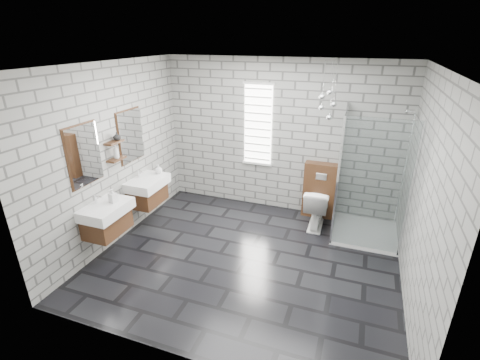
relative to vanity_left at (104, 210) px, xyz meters
The scene contains 20 objects.
floor 2.14m from the vanity_left, 17.41° to the left, with size 4.20×3.60×0.02m, color black.
ceiling 2.79m from the vanity_left, 17.41° to the left, with size 4.20×3.60×0.02m, color white.
wall_back 3.13m from the vanity_left, 51.62° to the left, with size 4.20×0.02×2.70m, color gray.
wall_front 2.34m from the vanity_left, 32.44° to the right, with size 4.20×0.02×2.70m, color gray.
wall_left 0.87m from the vanity_left, 108.74° to the left, with size 0.02×3.60×2.70m, color gray.
wall_right 4.10m from the vanity_left, ahead, with size 0.02×3.60×2.70m, color gray.
vanity_left is the anchor object (origin of this frame).
vanity_right 1.01m from the vanity_left, 90.00° to the left, with size 0.47×0.70×1.57m.
shelf_lower 0.80m from the vanity_left, 102.64° to the left, with size 0.14×0.30×0.03m, color #4A2B16.
shelf_upper 1.00m from the vanity_left, 102.64° to the left, with size 0.14×0.30×0.03m, color #4A2B16.
window 2.93m from the vanity_left, 57.65° to the left, with size 0.56×0.05×1.48m.
cistern_panel 3.56m from the vanity_left, 40.32° to the left, with size 0.60×0.20×1.00m, color #4A2B16.
flush_plate 3.48m from the vanity_left, 39.01° to the left, with size 0.18×0.01×0.12m, color silver.
shower_enclosure 3.85m from the vanity_left, 27.59° to the left, with size 1.00×1.00×2.03m.
pendant_cluster 3.60m from the vanity_left, 35.97° to the left, with size 0.26×0.26×0.87m.
toilet 3.34m from the vanity_left, 35.17° to the left, with size 0.39×0.69×0.70m, color white.
soap_bottle_a 0.24m from the vanity_left, 46.74° to the left, with size 0.09×0.09×0.20m, color #B2B2B2.
soap_bottle_b 1.29m from the vanity_left, 85.44° to the left, with size 0.12×0.12×0.16m, color #B2B2B2.
soap_bottle_c 0.88m from the vanity_left, 101.66° to the left, with size 0.08×0.08×0.21m, color #B2B2B2.
vase 1.09m from the vanity_left, 100.45° to the left, with size 0.11×0.11×0.12m, color #B2B2B2.
Camera 1 is at (1.35, -4.01, 3.03)m, focal length 26.00 mm.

